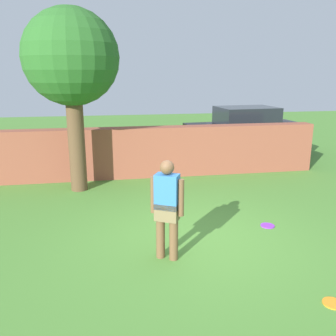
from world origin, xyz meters
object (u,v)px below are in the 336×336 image
object	(u,v)px
person	(167,206)
tree	(71,60)
frisbee_purple	(268,226)
frisbee_orange	(333,303)
car	(245,131)

from	to	relation	value
person	tree	bearing A→B (deg)	140.42
tree	frisbee_purple	size ratio (longest dim) A/B	16.17
frisbee_orange	tree	bearing A→B (deg)	122.82
tree	car	size ratio (longest dim) A/B	1.01
car	frisbee_purple	size ratio (longest dim) A/B	16.01
frisbee_purple	frisbee_orange	bearing A→B (deg)	-95.49
car	frisbee_orange	size ratio (longest dim) A/B	16.01
car	frisbee_purple	world-z (taller)	car
person	frisbee_orange	size ratio (longest dim) A/B	6.00
frisbee_purple	frisbee_orange	world-z (taller)	same
car	frisbee_orange	world-z (taller)	car
tree	person	size ratio (longest dim) A/B	2.70
tree	frisbee_orange	xyz separation A→B (m)	(3.50, -5.43, -3.16)
frisbee_purple	frisbee_orange	xyz separation A→B (m)	(-0.24, -2.45, 0.00)
tree	frisbee_orange	world-z (taller)	tree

